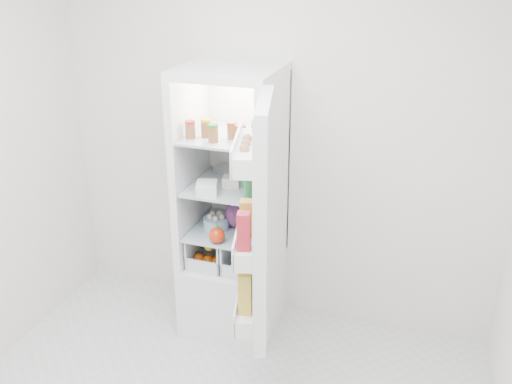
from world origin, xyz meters
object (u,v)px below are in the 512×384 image
(refrigerator, at_px, (235,235))
(red_cabbage, at_px, (238,215))
(fridge_door, at_px, (259,226))
(mushroom_bowl, at_px, (216,223))

(refrigerator, bearing_deg, red_cabbage, -44.05)
(refrigerator, height_order, fridge_door, refrigerator)
(mushroom_bowl, bearing_deg, fridge_door, -48.54)
(mushroom_bowl, bearing_deg, red_cabbage, 28.43)
(refrigerator, xyz_separation_m, red_cabbage, (0.03, -0.03, 0.17))
(refrigerator, xyz_separation_m, fridge_door, (0.37, -0.63, 0.43))
(refrigerator, relative_size, fridge_door, 1.38)
(fridge_door, bearing_deg, mushroom_bowl, 27.29)
(fridge_door, bearing_deg, red_cabbage, 15.62)
(red_cabbage, bearing_deg, mushroom_bowl, -151.57)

